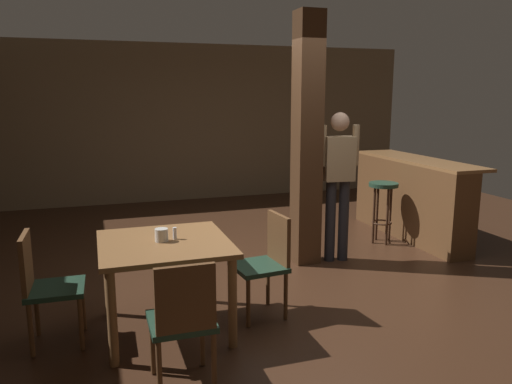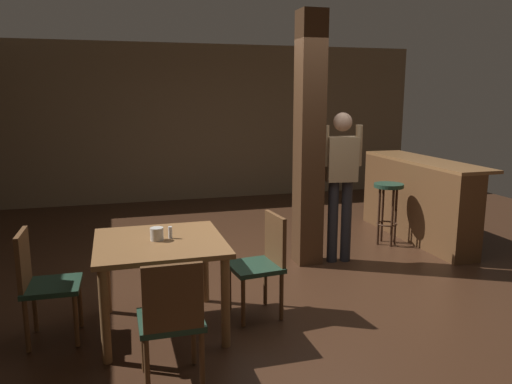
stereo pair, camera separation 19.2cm
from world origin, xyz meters
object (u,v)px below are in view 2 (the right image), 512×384
at_px(napkin_cup, 157,234).
at_px(chair_south, 172,317).
at_px(bar_stool_near, 388,198).
at_px(standing_person, 341,176).
at_px(salt_shaker, 170,232).
at_px(bar_counter, 416,199).
at_px(chair_east, 263,260).
at_px(dining_table, 160,254).
at_px(chair_west, 41,280).

bearing_deg(napkin_cup, chair_south, -89.69).
relative_size(napkin_cup, bar_stool_near, 0.13).
distance_m(standing_person, bar_stool_near, 1.07).
distance_m(salt_shaker, bar_counter, 3.84).
bearing_deg(bar_stool_near, chair_east, -143.68).
relative_size(napkin_cup, bar_counter, 0.05).
bearing_deg(dining_table, chair_west, 178.06).
bearing_deg(chair_west, dining_table, -1.94).
xyz_separation_m(dining_table, standing_person, (2.14, 1.16, 0.36)).
bearing_deg(napkin_cup, dining_table, -21.80).
bearing_deg(dining_table, chair_east, 1.60).
xyz_separation_m(chair_west, chair_south, (0.90, -0.93, 0.00)).
distance_m(salt_shaker, bar_stool_near, 3.34).
xyz_separation_m(chair_south, bar_counter, (3.54, 2.62, 0.04)).
height_order(chair_east, standing_person, standing_person).
distance_m(dining_table, bar_stool_near, 3.43).
height_order(chair_west, napkin_cup, chair_west).
bearing_deg(bar_stool_near, salt_shaker, -151.88).
bearing_deg(chair_east, napkin_cup, -178.92).
relative_size(napkin_cup, standing_person, 0.06).
height_order(dining_table, chair_west, chair_west).
height_order(chair_east, chair_south, same).
bearing_deg(salt_shaker, chair_west, -179.74).
xyz_separation_m(salt_shaker, standing_person, (2.05, 1.12, 0.19)).
bearing_deg(bar_counter, chair_east, -147.31).
bearing_deg(bar_counter, chair_south, -143.49).
bearing_deg(chair_east, salt_shaker, 179.21).
relative_size(chair_west, bar_stool_near, 1.12).
distance_m(salt_shaker, standing_person, 2.35).
bearing_deg(chair_west, chair_east, -0.20).
distance_m(chair_west, napkin_cup, 0.94).
relative_size(chair_west, salt_shaker, 9.08).
xyz_separation_m(chair_west, standing_person, (3.05, 1.13, 0.50)).
relative_size(salt_shaker, standing_person, 0.06).
bearing_deg(standing_person, dining_table, -151.63).
xyz_separation_m(salt_shaker, bar_stool_near, (2.94, 1.57, -0.20)).
bearing_deg(bar_counter, napkin_cup, -154.17).
relative_size(chair_west, chair_south, 1.00).
bearing_deg(salt_shaker, bar_stool_near, 28.12).
bearing_deg(napkin_cup, bar_stool_near, 27.66).
height_order(napkin_cup, bar_counter, bar_counter).
distance_m(chair_west, chair_south, 1.29).
height_order(chair_east, bar_stool_near, chair_east).
height_order(chair_east, salt_shaker, chair_east).
distance_m(chair_south, napkin_cup, 0.96).
bearing_deg(standing_person, bar_stool_near, 26.83).
xyz_separation_m(chair_west, salt_shaker, (1.00, 0.00, 0.30)).
height_order(chair_east, napkin_cup, chair_east).
distance_m(dining_table, chair_west, 0.92).
height_order(napkin_cup, standing_person, standing_person).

